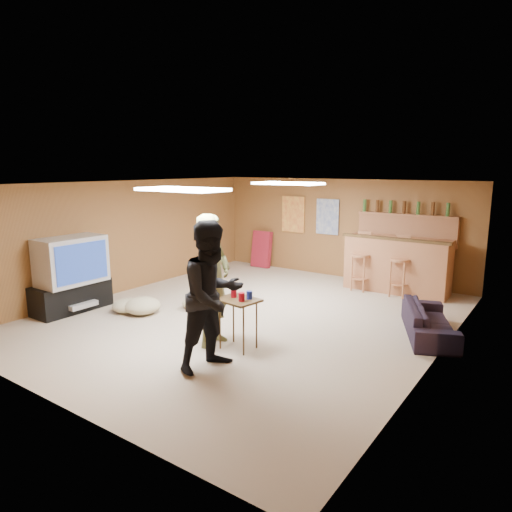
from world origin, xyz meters
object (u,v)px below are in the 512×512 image
Objects in this scene: sofa at (429,321)px; tray_table at (238,324)px; person_black at (213,296)px; tv_body at (71,260)px; bar_counter at (397,265)px; person_olive at (213,280)px.

sofa is 2.84m from tray_table.
person_black reaches higher than tray_table.
tv_body is 1.55× the size of tray_table.
bar_counter is at bearing 5.84° from sofa.
bar_counter is at bearing 78.77° from tray_table.
tv_body reaches higher than bar_counter.
bar_counter is 1.27× the size of sofa.
person_olive is 1.17× the size of sofa.
person_olive is 3.24m from sofa.
person_black reaches higher than bar_counter.
tv_body is 3.46m from person_black.
tv_body reaches higher than sofa.
tv_body is 2.95m from person_olive.
sofa is at bearing 23.30° from tv_body.
person_olive is 1.00× the size of person_black.
person_black is at bearing -151.44° from person_olive.
person_olive is 2.60× the size of tray_table.
person_black reaches higher than person_olive.
tv_body is 3.39m from tray_table.
person_black is at bearing -5.77° from tv_body.
person_olive reaches higher than sofa.
person_black is at bearing 120.91° from sofa.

